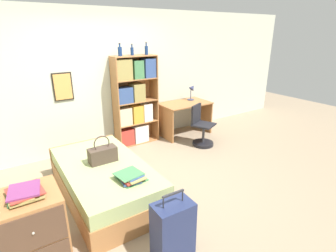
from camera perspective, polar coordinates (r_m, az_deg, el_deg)
name	(u,v)px	position (r m, az deg, el deg)	size (l,w,h in m)	color
ground_plane	(145,182)	(4.13, -5.09, -12.09)	(14.00, 14.00, 0.00)	gray
wall_back	(99,81)	(5.14, -14.75, 9.36)	(10.00, 0.09, 2.60)	beige
bed	(104,180)	(3.82, -13.67, -11.29)	(1.04, 1.94, 0.49)	#A36B3D
handbag	(103,154)	(3.70, -14.03, -5.99)	(0.37, 0.18, 0.38)	#47382D
book_stack_on_bed	(130,176)	(3.26, -8.19, -10.79)	(0.36, 0.39, 0.08)	#427A4C
suitcase	(173,229)	(2.83, 1.07, -21.59)	(0.41, 0.27, 0.74)	navy
dresser	(32,231)	(2.99, -27.44, -19.60)	(0.58, 0.57, 0.78)	#A36B3D
magazine_pile_on_dresser	(24,193)	(2.76, -28.82, -12.61)	(0.31, 0.34, 0.07)	#427A4C
bookcase	(134,101)	(5.24, -7.47, 5.36)	(0.87, 0.33, 1.76)	#A36B3D
bottle_green	(120,51)	(5.01, -10.43, 15.75)	(0.08, 0.08, 0.23)	navy
bottle_brown	(132,51)	(5.13, -7.83, 15.87)	(0.06, 0.06, 0.21)	navy
bottle_clear	(146,50)	(5.21, -4.73, 16.16)	(0.06, 0.06, 0.23)	navy
desk	(185,113)	(5.80, 3.65, 2.92)	(1.09, 0.67, 0.72)	#A36B3D
desk_lamp	(192,90)	(5.96, 5.28, 7.87)	(0.20, 0.15, 0.36)	navy
desk_chair	(201,132)	(5.32, 7.30, -1.34)	(0.51, 0.51, 0.83)	black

